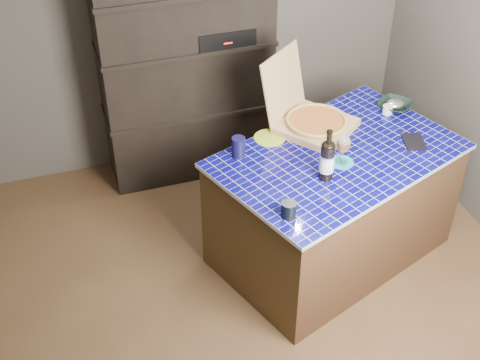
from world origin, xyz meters
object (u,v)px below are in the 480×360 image
object	(u,v)px
pizza_box	(313,120)
bowl	(395,106)
mead_bottle	(327,160)
dvd_case	(414,142)
kitchen_island	(333,205)
wine_glass	(344,144)

from	to	relation	value
pizza_box	bowl	bearing A→B (deg)	-33.68
mead_bottle	dvd_case	bearing A→B (deg)	13.19
mead_bottle	pizza_box	bearing A→B (deg)	75.66
kitchen_island	dvd_case	xyz separation A→B (m)	(0.49, -0.04, 0.41)
wine_glass	pizza_box	bearing A→B (deg)	93.09
dvd_case	mead_bottle	bearing A→B (deg)	-152.44
dvd_case	pizza_box	bearing A→B (deg)	161.58
kitchen_island	bowl	distance (m)	0.79
wine_glass	bowl	bearing A→B (deg)	36.81
wine_glass	bowl	distance (m)	0.74
mead_bottle	kitchen_island	bearing A→B (deg)	48.21
wine_glass	kitchen_island	bearing A→B (deg)	76.29
kitchen_island	dvd_case	bearing A→B (deg)	-25.01
kitchen_island	mead_bottle	bearing A→B (deg)	-152.66
bowl	kitchen_island	bearing A→B (deg)	-148.14
dvd_case	bowl	distance (m)	0.39
mead_bottle	wine_glass	world-z (taller)	mead_bottle
pizza_box	mead_bottle	distance (m)	0.52
mead_bottle	dvd_case	size ratio (longest dim) A/B	1.87
pizza_box	mead_bottle	size ratio (longest dim) A/B	2.04
kitchen_island	wine_glass	xyz separation A→B (m)	(-0.02, -0.09, 0.53)
kitchen_island	dvd_case	distance (m)	0.64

